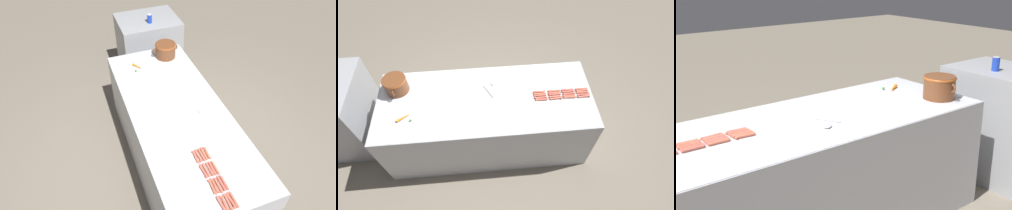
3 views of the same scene
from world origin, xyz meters
The scene contains 27 objects.
ground_plane centered at (0.00, 0.00, 0.00)m, with size 20.00×20.00×0.00m, color #756B5B.
griddle_counter centered at (0.00, 0.00, 0.44)m, with size 0.98×2.41×0.89m.
back_cabinet centered at (0.24, 1.82, 0.51)m, with size 0.87×0.70×1.01m, color #939599.
hot_dog_0 centered at (-0.08, -1.10, 0.90)m, with size 0.03×0.14×0.02m.
hot_dog_1 centered at (-0.07, -0.94, 0.90)m, with size 0.03×0.14×0.02m.
hot_dog_2 centered at (-0.07, -0.78, 0.90)m, with size 0.03×0.14×0.02m.
hot_dog_3 centered at (-0.08, -0.62, 0.90)m, with size 0.03×0.14×0.02m.
hot_dog_4 centered at (-0.05, -1.10, 0.90)m, with size 0.03×0.14×0.02m.
hot_dog_5 centered at (-0.05, -0.93, 0.90)m, with size 0.03×0.14×0.02m.
hot_dog_6 centered at (-0.05, -0.78, 0.90)m, with size 0.02×0.15×0.02m.
hot_dog_7 centered at (-0.05, -0.61, 0.90)m, with size 0.03×0.14×0.02m.
hot_dog_8 centered at (-0.02, -1.10, 0.90)m, with size 0.03×0.14×0.02m.
hot_dog_9 centered at (-0.02, -0.94, 0.90)m, with size 0.02×0.15×0.02m.
hot_dog_10 centered at (-0.02, -0.78, 0.90)m, with size 0.02×0.15×0.02m.
hot_dog_11 centered at (-0.02, -0.61, 0.90)m, with size 0.03×0.14×0.02m.
hot_dog_12 centered at (0.01, -1.10, 0.90)m, with size 0.03×0.14×0.02m.
hot_dog_13 centered at (0.01, -0.93, 0.90)m, with size 0.03×0.14×0.02m.
hot_dog_14 centered at (0.01, -0.78, 0.90)m, with size 0.03×0.14×0.02m.
hot_dog_15 centered at (0.01, -0.61, 0.90)m, with size 0.02×0.15×0.02m.
hot_dog_16 centered at (0.04, -1.10, 0.90)m, with size 0.02×0.15×0.02m.
hot_dog_17 centered at (0.04, -0.94, 0.90)m, with size 0.02×0.15×0.02m.
hot_dog_18 centered at (0.04, -0.78, 0.90)m, with size 0.02×0.15×0.02m.
hot_dog_19 centered at (0.04, -0.61, 0.90)m, with size 0.03×0.14×0.02m.
bean_pot centered at (0.22, 0.98, 0.99)m, with size 0.32×0.26×0.18m.
serving_spoon centered at (0.17, -0.08, 0.90)m, with size 0.25×0.17×0.02m.
carrot centered at (-0.18, 0.86, 0.90)m, with size 0.12×0.16×0.03m.
soda_can centered at (0.24, 1.69, 1.07)m, with size 0.07×0.07×0.12m.
Camera 1 is at (-0.85, -2.03, 2.99)m, focal length 31.64 mm.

